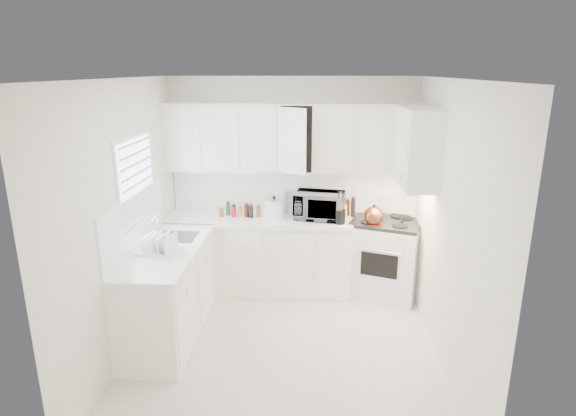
# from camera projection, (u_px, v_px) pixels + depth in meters

# --- Properties ---
(floor) EXTENTS (3.20, 3.20, 0.00)m
(floor) POSITION_uv_depth(u_px,v_px,m) (284.00, 347.00, 4.78)
(floor) COLOR silver
(floor) RESTS_ON ground
(ceiling) EXTENTS (3.20, 3.20, 0.00)m
(ceiling) POSITION_uv_depth(u_px,v_px,m) (283.00, 79.00, 4.05)
(ceiling) COLOR white
(ceiling) RESTS_ON ground
(wall_back) EXTENTS (3.00, 0.00, 3.00)m
(wall_back) POSITION_uv_depth(u_px,v_px,m) (292.00, 184.00, 5.94)
(wall_back) COLOR white
(wall_back) RESTS_ON ground
(wall_front) EXTENTS (3.00, 0.00, 3.00)m
(wall_front) POSITION_uv_depth(u_px,v_px,m) (265.00, 307.00, 2.88)
(wall_front) COLOR white
(wall_front) RESTS_ON ground
(wall_left) EXTENTS (0.00, 3.20, 3.20)m
(wall_left) POSITION_uv_depth(u_px,v_px,m) (125.00, 221.00, 4.50)
(wall_left) COLOR white
(wall_left) RESTS_ON ground
(wall_right) EXTENTS (0.00, 3.20, 3.20)m
(wall_right) POSITION_uv_depth(u_px,v_px,m) (448.00, 227.00, 4.32)
(wall_right) COLOR white
(wall_right) RESTS_ON ground
(window_blinds) EXTENTS (0.06, 0.96, 1.06)m
(window_blinds) POSITION_uv_depth(u_px,v_px,m) (138.00, 186.00, 4.76)
(window_blinds) COLOR white
(window_blinds) RESTS_ON wall_left
(lower_cabinets_back) EXTENTS (2.22, 0.60, 0.90)m
(lower_cabinets_back) POSITION_uv_depth(u_px,v_px,m) (260.00, 256.00, 5.92)
(lower_cabinets_back) COLOR white
(lower_cabinets_back) RESTS_ON floor
(lower_cabinets_left) EXTENTS (0.60, 1.60, 0.90)m
(lower_cabinets_left) POSITION_uv_depth(u_px,v_px,m) (169.00, 294.00, 4.91)
(lower_cabinets_left) COLOR white
(lower_cabinets_left) RESTS_ON floor
(countertop_back) EXTENTS (2.24, 0.64, 0.05)m
(countertop_back) POSITION_uv_depth(u_px,v_px,m) (259.00, 220.00, 5.78)
(countertop_back) COLOR white
(countertop_back) RESTS_ON lower_cabinets_back
(countertop_left) EXTENTS (0.64, 1.62, 0.05)m
(countertop_left) POSITION_uv_depth(u_px,v_px,m) (167.00, 251.00, 4.78)
(countertop_left) COLOR white
(countertop_left) RESTS_ON lower_cabinets_left
(backsplash_back) EXTENTS (2.98, 0.02, 0.55)m
(backsplash_back) POSITION_uv_depth(u_px,v_px,m) (292.00, 190.00, 5.96)
(backsplash_back) COLOR white
(backsplash_back) RESTS_ON wall_back
(backsplash_left) EXTENTS (0.02, 1.60, 0.55)m
(backsplash_left) POSITION_uv_depth(u_px,v_px,m) (135.00, 222.00, 4.71)
(backsplash_left) COLOR white
(backsplash_left) RESTS_ON wall_left
(upper_cabinets_back) EXTENTS (3.00, 0.33, 0.80)m
(upper_cabinets_back) POSITION_uv_depth(u_px,v_px,m) (292.00, 171.00, 5.73)
(upper_cabinets_back) COLOR white
(upper_cabinets_back) RESTS_ON wall_back
(upper_cabinets_right) EXTENTS (0.33, 0.90, 0.80)m
(upper_cabinets_right) POSITION_uv_depth(u_px,v_px,m) (414.00, 184.00, 5.06)
(upper_cabinets_right) COLOR white
(upper_cabinets_right) RESTS_ON wall_right
(sink) EXTENTS (0.42, 0.38, 0.30)m
(sink) POSITION_uv_depth(u_px,v_px,m) (176.00, 226.00, 5.07)
(sink) COLOR gray
(sink) RESTS_ON countertop_left
(stove) EXTENTS (0.96, 0.87, 1.21)m
(stove) POSITION_uv_depth(u_px,v_px,m) (385.00, 248.00, 5.75)
(stove) COLOR white
(stove) RESTS_ON floor
(tea_kettle) EXTENTS (0.31, 0.27, 0.26)m
(tea_kettle) POSITION_uv_depth(u_px,v_px,m) (374.00, 215.00, 5.48)
(tea_kettle) COLOR brown
(tea_kettle) RESTS_ON stove
(frying_pan) EXTENTS (0.27, 0.42, 0.04)m
(frying_pan) POSITION_uv_depth(u_px,v_px,m) (400.00, 216.00, 5.79)
(frying_pan) COLOR black
(frying_pan) RESTS_ON stove
(microwave) EXTENTS (0.62, 0.41, 0.39)m
(microwave) POSITION_uv_depth(u_px,v_px,m) (319.00, 203.00, 5.69)
(microwave) COLOR gray
(microwave) RESTS_ON countertop_back
(rice_cooker) EXTENTS (0.33, 0.33, 0.26)m
(rice_cooker) POSITION_uv_depth(u_px,v_px,m) (274.00, 207.00, 5.75)
(rice_cooker) COLOR white
(rice_cooker) RESTS_ON countertop_back
(paper_towel) EXTENTS (0.12, 0.12, 0.27)m
(paper_towel) POSITION_uv_depth(u_px,v_px,m) (283.00, 202.00, 5.93)
(paper_towel) COLOR white
(paper_towel) RESTS_ON countertop_back
(utensil_crock) EXTENTS (0.17, 0.17, 0.40)m
(utensil_crock) POSITION_uv_depth(u_px,v_px,m) (340.00, 207.00, 5.49)
(utensil_crock) COLOR black
(utensil_crock) RESTS_ON countertop_back
(dish_rack) EXTENTS (0.43, 0.35, 0.22)m
(dish_rack) POSITION_uv_depth(u_px,v_px,m) (159.00, 242.00, 4.64)
(dish_rack) COLOR white
(dish_rack) RESTS_ON countertop_left
(spice_left_0) EXTENTS (0.06, 0.06, 0.13)m
(spice_left_0) POSITION_uv_depth(u_px,v_px,m) (223.00, 209.00, 5.90)
(spice_left_0) COLOR brown
(spice_left_0) RESTS_ON countertop_back
(spice_left_1) EXTENTS (0.06, 0.06, 0.13)m
(spice_left_1) POSITION_uv_depth(u_px,v_px,m) (228.00, 211.00, 5.81)
(spice_left_1) COLOR #28783C
(spice_left_1) RESTS_ON countertop_back
(spice_left_2) EXTENTS (0.06, 0.06, 0.13)m
(spice_left_2) POSITION_uv_depth(u_px,v_px,m) (235.00, 209.00, 5.89)
(spice_left_2) COLOR red
(spice_left_2) RESTS_ON countertop_back
(spice_left_3) EXTENTS (0.06, 0.06, 0.13)m
(spice_left_3) POSITION_uv_depth(u_px,v_px,m) (240.00, 211.00, 5.80)
(spice_left_3) COLOR yellow
(spice_left_3) RESTS_ON countertop_back
(spice_left_4) EXTENTS (0.06, 0.06, 0.13)m
(spice_left_4) POSITION_uv_depth(u_px,v_px,m) (247.00, 209.00, 5.88)
(spice_left_4) COLOR #502017
(spice_left_4) RESTS_ON countertop_back
(spice_left_5) EXTENTS (0.06, 0.06, 0.13)m
(spice_left_5) POSITION_uv_depth(u_px,v_px,m) (252.00, 211.00, 5.79)
(spice_left_5) COLOR black
(spice_left_5) RESTS_ON countertop_back
(spice_left_6) EXTENTS (0.06, 0.06, 0.13)m
(spice_left_6) POSITION_uv_depth(u_px,v_px,m) (259.00, 209.00, 5.88)
(spice_left_6) COLOR brown
(spice_left_6) RESTS_ON countertop_back
(sauce_right_0) EXTENTS (0.06, 0.06, 0.19)m
(sauce_right_0) POSITION_uv_depth(u_px,v_px,m) (339.00, 207.00, 5.85)
(sauce_right_0) COLOR red
(sauce_right_0) RESTS_ON countertop_back
(sauce_right_1) EXTENTS (0.06, 0.06, 0.19)m
(sauce_right_1) POSITION_uv_depth(u_px,v_px,m) (344.00, 209.00, 5.79)
(sauce_right_1) COLOR yellow
(sauce_right_1) RESTS_ON countertop_back
(sauce_right_2) EXTENTS (0.06, 0.06, 0.19)m
(sauce_right_2) POSITION_uv_depth(u_px,v_px,m) (348.00, 208.00, 5.84)
(sauce_right_2) COLOR #502017
(sauce_right_2) RESTS_ON countertop_back
(sauce_right_3) EXTENTS (0.06, 0.06, 0.19)m
(sauce_right_3) POSITION_uv_depth(u_px,v_px,m) (353.00, 209.00, 5.78)
(sauce_right_3) COLOR black
(sauce_right_3) RESTS_ON countertop_back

